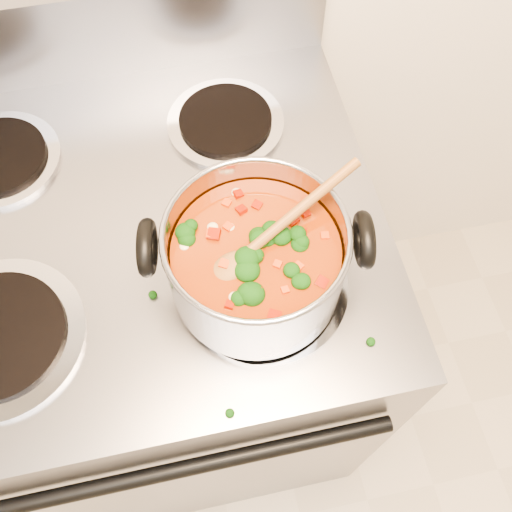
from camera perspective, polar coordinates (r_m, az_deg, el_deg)
The scene contains 4 objects.
electric_range at distance 1.30m, azimuth -9.02°, elevation -7.01°, with size 0.79×0.71×1.08m.
stockpot at distance 0.75m, azimuth 0.04°, elevation -0.44°, with size 0.30×0.24×0.14m.
wooden_spoon at distance 0.72m, azimuth 0.52°, elevation 1.51°, with size 0.23×0.12×0.08m.
cooktop_crumbs at distance 0.80m, azimuth 2.97°, elevation -6.40°, with size 0.24×0.33×0.01m.
Camera 1 is at (0.05, 0.67, 1.66)m, focal length 40.00 mm.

